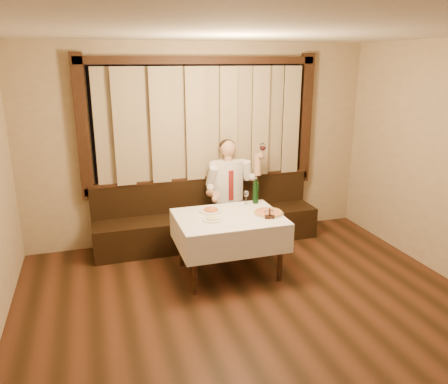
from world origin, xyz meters
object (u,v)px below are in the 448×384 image
object	(u,v)px
banquette	(207,222)
green_bottle	(256,192)
dining_table	(229,224)
pizza	(268,213)
pasta_red	(211,208)
seated_man	(230,185)
cruet_caddy	(270,215)
pasta_cream	(213,217)

from	to	relation	value
banquette	green_bottle	size ratio (longest dim) A/B	9.32
dining_table	pizza	distance (m)	0.50
pasta_red	seated_man	xyz separation A→B (m)	(0.48, 0.71, 0.06)
banquette	cruet_caddy	size ratio (longest dim) A/B	25.51
pizza	green_bottle	xyz separation A→B (m)	(0.00, 0.44, 0.13)
pizza	green_bottle	distance (m)	0.46
pasta_red	seated_man	bearing A→B (deg)	55.84
cruet_caddy	seated_man	world-z (taller)	seated_man
dining_table	green_bottle	distance (m)	0.66
dining_table	pizza	bearing A→B (deg)	-8.93
green_bottle	seated_man	size ratio (longest dim) A/B	0.23
cruet_caddy	seated_man	distance (m)	1.16
green_bottle	banquette	bearing A→B (deg)	126.27
pasta_cream	seated_man	size ratio (longest dim) A/B	0.16
dining_table	banquette	bearing A→B (deg)	90.00
pizza	green_bottle	world-z (taller)	green_bottle
banquette	pasta_red	bearing A→B (deg)	-101.48
pasta_red	pasta_cream	world-z (taller)	pasta_red
banquette	pasta_cream	size ratio (longest dim) A/B	13.20
pasta_red	green_bottle	distance (m)	0.67
pasta_cream	banquette	bearing A→B (deg)	78.34
pasta_cream	green_bottle	size ratio (longest dim) A/B	0.71
banquette	seated_man	bearing A→B (deg)	-15.90
banquette	green_bottle	distance (m)	1.01
cruet_caddy	seated_man	xyz separation A→B (m)	(-0.11, 1.15, 0.06)
pizza	cruet_caddy	distance (m)	0.16
dining_table	pasta_cream	world-z (taller)	pasta_cream
green_bottle	cruet_caddy	size ratio (longest dim) A/B	2.74
cruet_caddy	banquette	bearing A→B (deg)	124.49
pizza	pasta_red	xyz separation A→B (m)	(-0.64, 0.30, 0.02)
pizza	dining_table	bearing A→B (deg)	171.07
pasta_red	green_bottle	size ratio (longest dim) A/B	0.84
cruet_caddy	green_bottle	bearing A→B (deg)	100.37
pasta_cream	cruet_caddy	bearing A→B (deg)	-12.66
dining_table	pizza	xyz separation A→B (m)	(0.48, -0.08, 0.12)
pasta_red	banquette	bearing A→B (deg)	78.52
pasta_red	cruet_caddy	xyz separation A→B (m)	(0.60, -0.44, 0.00)
green_bottle	seated_man	world-z (taller)	seated_man
banquette	cruet_caddy	world-z (taller)	banquette
cruet_caddy	seated_man	bearing A→B (deg)	110.91
banquette	pasta_red	size ratio (longest dim) A/B	11.03
banquette	green_bottle	world-z (taller)	green_bottle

